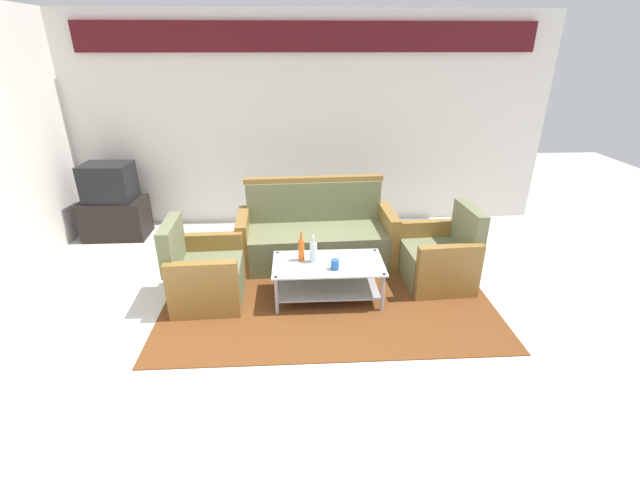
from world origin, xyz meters
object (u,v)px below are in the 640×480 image
armchair_right (440,258)px  bottle_orange (301,250)px  couch (316,237)px  television (108,182)px  armchair_left (205,275)px  bottle_clear (313,252)px  cup (335,265)px  coffee_table (328,275)px  tv_stand (116,218)px

armchair_right → bottle_orange: bearing=94.2°
couch → television: size_ratio=2.95×
armchair_left → bottle_clear: size_ratio=2.94×
armchair_left → cup: size_ratio=8.50×
armchair_left → cup: bearing=80.2°
cup → couch: bearing=97.6°
coffee_table → television: television is taller
couch → tv_stand: (-2.65, 0.89, -0.06)m
cup → tv_stand: 3.36m
armchair_left → tv_stand: size_ratio=1.06×
armchair_left → bottle_orange: armchair_left is taller
coffee_table → cup: 0.24m
armchair_left → coffee_table: (1.24, -0.05, -0.02)m
armchair_right → coffee_table: 1.26m
bottle_orange → bottle_clear: (0.12, -0.04, -0.01)m
bottle_orange → tv_stand: (-2.46, 1.66, -0.27)m
armchair_right → coffee_table: (-1.23, -0.28, -0.02)m
armchair_left → tv_stand: (-1.49, 1.69, -0.03)m
coffee_table → armchair_left: bearing=177.8°
cup → television: 3.37m
cup → bottle_clear: bearing=140.2°
cup → television: size_ratio=0.16×
couch → coffee_table: couch is taller
bottle_orange → tv_stand: 2.98m
tv_stand → television: 0.50m
bottle_orange → armchair_right: bearing=7.7°
television → armchair_left: bearing=133.8°
bottle_clear → cup: (0.20, -0.17, -0.06)m
tv_stand → television: television is taller
bottle_orange → cup: (0.32, -0.21, -0.07)m
bottle_orange → armchair_left: bearing=-178.4°
bottle_orange → cup: bottle_orange is taller
couch → bottle_clear: bearing=82.9°
tv_stand → bottle_clear: bearing=-33.5°
armchair_left → tv_stand: 2.25m
couch → bottle_clear: couch is taller
armchair_left → television: (-1.49, 1.70, 0.47)m
bottle_clear → armchair_left: bearing=179.2°
coffee_table → bottle_orange: 0.37m
armchair_left → armchair_right: size_ratio=1.00×
couch → bottle_orange: size_ratio=5.96×
tv_stand → coffee_table: bearing=-32.5°
armchair_right → tv_stand: 4.21m
armchair_left → bottle_orange: bearing=89.8°
armchair_right → bottle_orange: armchair_right is taller
armchair_left → tv_stand: armchair_left is taller
couch → armchair_right: size_ratio=2.15×
tv_stand → armchair_left: bearing=-48.7°
armchair_left → bottle_clear: (1.09, -0.02, 0.23)m
armchair_right → bottle_clear: (-1.37, -0.24, 0.23)m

